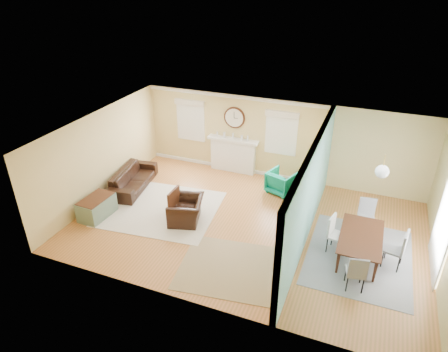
{
  "coord_description": "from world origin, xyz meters",
  "views": [
    {
      "loc": [
        2.64,
        -8.37,
        6.16
      ],
      "look_at": [
        -0.8,
        0.3,
        1.2
      ],
      "focal_mm": 32.0,
      "sensor_mm": 36.0,
      "label": 1
    }
  ],
  "objects_px": {
    "eames_chair": "(186,210)",
    "dining_table": "(361,247)",
    "green_chair": "(281,182)",
    "credenza": "(303,194)",
    "sofa": "(133,179)"
  },
  "relations": [
    {
      "from": "sofa",
      "to": "credenza",
      "type": "height_order",
      "value": "credenza"
    },
    {
      "from": "green_chair",
      "to": "credenza",
      "type": "relative_size",
      "value": 0.51
    },
    {
      "from": "eames_chair",
      "to": "dining_table",
      "type": "relative_size",
      "value": 0.59
    },
    {
      "from": "eames_chair",
      "to": "credenza",
      "type": "distance_m",
      "value": 3.35
    },
    {
      "from": "eames_chair",
      "to": "credenza",
      "type": "relative_size",
      "value": 0.68
    },
    {
      "from": "sofa",
      "to": "dining_table",
      "type": "distance_m",
      "value": 6.89
    },
    {
      "from": "credenza",
      "to": "dining_table",
      "type": "distance_m",
      "value": 2.47
    },
    {
      "from": "eames_chair",
      "to": "credenza",
      "type": "xyz_separation_m",
      "value": [
        2.76,
        1.89,
        0.07
      ]
    },
    {
      "from": "eames_chair",
      "to": "dining_table",
      "type": "xyz_separation_m",
      "value": [
        4.5,
        0.14,
        -0.03
      ]
    },
    {
      "from": "green_chair",
      "to": "dining_table",
      "type": "height_order",
      "value": "green_chair"
    },
    {
      "from": "green_chair",
      "to": "eames_chair",
      "type": "bearing_deg",
      "value": 69.62
    },
    {
      "from": "credenza",
      "to": "green_chair",
      "type": "bearing_deg",
      "value": 143.99
    },
    {
      "from": "sofa",
      "to": "credenza",
      "type": "xyz_separation_m",
      "value": [
        5.1,
        0.87,
        0.09
      ]
    },
    {
      "from": "sofa",
      "to": "eames_chair",
      "type": "bearing_deg",
      "value": -122.85
    },
    {
      "from": "green_chair",
      "to": "dining_table",
      "type": "bearing_deg",
      "value": 156.17
    }
  ]
}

